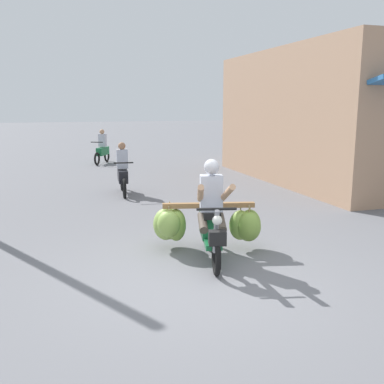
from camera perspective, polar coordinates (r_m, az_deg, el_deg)
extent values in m
plane|color=slate|center=(6.21, 1.59, -11.39)|extent=(120.00, 120.00, 0.00)
torus|color=black|center=(6.33, 3.14, -8.24)|extent=(0.21, 0.56, 0.56)
torus|color=black|center=(7.47, 2.01, -5.20)|extent=(0.21, 0.56, 0.56)
cube|color=#196638|center=(6.79, 2.63, -6.53)|extent=(0.37, 0.60, 0.08)
cube|color=#196638|center=(7.12, 2.27, -4.18)|extent=(0.42, 0.69, 0.36)
cube|color=black|center=(6.99, 2.36, -2.61)|extent=(0.39, 0.64, 0.10)
cylinder|color=gray|center=(6.29, 3.11, -5.14)|extent=(0.13, 0.29, 0.69)
cylinder|color=black|center=(6.16, 3.18, -2.21)|extent=(0.55, 0.17, 0.04)
sphere|color=silver|center=(6.12, 3.26, -3.65)|extent=(0.14, 0.14, 0.14)
cube|color=black|center=(6.15, 3.28, -5.91)|extent=(0.27, 0.21, 0.20)
cube|color=#196638|center=(6.24, 3.17, -5.65)|extent=(0.16, 0.30, 0.04)
cube|color=olive|center=(7.20, 2.16, -1.71)|extent=(1.48, 0.45, 0.08)
cube|color=olive|center=(7.38, 2.01, -1.63)|extent=(1.33, 0.40, 0.06)
ellipsoid|color=#7DA03F|center=(7.30, 7.30, -4.44)|extent=(0.51, 0.49, 0.49)
cylinder|color=#998459|center=(7.23, 7.36, -2.24)|extent=(0.02, 0.02, 0.14)
ellipsoid|color=#82A645|center=(7.26, -2.05, -4.26)|extent=(0.41, 0.39, 0.54)
cylinder|color=#998459|center=(7.19, -2.06, -2.05)|extent=(0.02, 0.02, 0.10)
ellipsoid|color=#8BAE4E|center=(7.15, -2.98, -4.11)|extent=(0.48, 0.46, 0.44)
cylinder|color=#998459|center=(7.09, -3.00, -2.24)|extent=(0.02, 0.02, 0.10)
ellipsoid|color=#7DA03F|center=(7.49, 7.41, -4.29)|extent=(0.40, 0.36, 0.54)
cylinder|color=#998459|center=(7.42, 7.47, -1.93)|extent=(0.02, 0.02, 0.15)
ellipsoid|color=#82A544|center=(7.38, 6.24, -4.25)|extent=(0.45, 0.43, 0.50)
cylinder|color=#998459|center=(7.31, 6.28, -2.06)|extent=(0.02, 0.02, 0.14)
ellipsoid|color=#7EA241|center=(7.53, -2.87, -4.12)|extent=(0.52, 0.48, 0.53)
cylinder|color=#998459|center=(7.45, -2.89, -1.81)|extent=(0.02, 0.02, 0.15)
ellipsoid|color=#8DB150|center=(7.34, -3.40, -4.16)|extent=(0.53, 0.51, 0.53)
cylinder|color=#998459|center=(7.27, -3.42, -1.96)|extent=(0.02, 0.02, 0.11)
cube|color=#B2B7C6|center=(6.80, 2.49, -0.15)|extent=(0.38, 0.29, 0.56)
sphere|color=silver|center=(6.71, 2.54, 3.25)|extent=(0.24, 0.24, 0.24)
cylinder|color=tan|center=(6.48, 4.54, -0.15)|extent=(0.21, 0.72, 0.39)
cylinder|color=tan|center=(6.44, 1.11, -0.20)|extent=(0.31, 0.71, 0.39)
cylinder|color=#4C4238|center=(6.80, 3.75, -3.89)|extent=(0.23, 0.46, 0.27)
cylinder|color=#4C4238|center=(6.77, 1.39, -3.94)|extent=(0.23, 0.46, 0.27)
torus|color=black|center=(11.57, -8.69, 0.46)|extent=(0.13, 0.53, 0.52)
torus|color=black|center=(12.65, -9.00, 1.36)|extent=(0.13, 0.53, 0.52)
cube|color=black|center=(12.17, -8.91, 2.12)|extent=(0.33, 0.92, 0.32)
cylinder|color=black|center=(11.52, -8.80, 3.73)|extent=(0.50, 0.08, 0.04)
cube|color=#B2B7C6|center=(12.13, -8.98, 4.23)|extent=(0.32, 0.23, 0.52)
sphere|color=#9E7051|center=(12.07, -9.03, 5.87)|extent=(0.20, 0.20, 0.20)
torus|color=black|center=(18.18, -12.12, 4.20)|extent=(0.31, 0.50, 0.52)
torus|color=black|center=(19.20, -10.91, 4.60)|extent=(0.31, 0.50, 0.52)
cube|color=#196638|center=(18.75, -11.42, 5.17)|extent=(0.63, 0.91, 0.32)
cylinder|color=black|center=(18.16, -12.15, 6.28)|extent=(0.46, 0.26, 0.04)
cube|color=#B2B7C6|center=(18.73, -11.45, 6.54)|extent=(0.36, 0.32, 0.52)
sphere|color=tan|center=(18.69, -11.51, 7.61)|extent=(0.20, 0.20, 0.20)
cube|color=tan|center=(14.72, 16.45, 9.29)|extent=(3.59, 7.97, 4.04)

